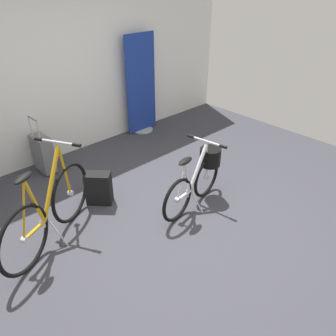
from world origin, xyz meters
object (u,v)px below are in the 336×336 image
object	(u,v)px
rolling_suitcase	(43,153)
backpack_on_floor	(99,188)
display_bike_left	(49,211)
floor_banner_stand	(141,90)
folding_bike_foreground	(199,175)

from	to	relation	value
rolling_suitcase	backpack_on_floor	world-z (taller)	rolling_suitcase
display_bike_left	rolling_suitcase	size ratio (longest dim) A/B	1.60
floor_banner_stand	backpack_on_floor	xyz separation A→B (m)	(-1.78, -1.32, -0.54)
floor_banner_stand	rolling_suitcase	size ratio (longest dim) A/B	2.00
display_bike_left	folding_bike_foreground	bearing A→B (deg)	-19.56
display_bike_left	rolling_suitcase	bearing A→B (deg)	67.25
rolling_suitcase	backpack_on_floor	bearing A→B (deg)	-82.85
floor_banner_stand	rolling_suitcase	xyz separation A→B (m)	(-1.93, -0.14, -0.46)
floor_banner_stand	folding_bike_foreground	distance (m)	2.35
folding_bike_foreground	display_bike_left	distance (m)	1.74
display_bike_left	backpack_on_floor	size ratio (longest dim) A/B	3.20
folding_bike_foreground	backpack_on_floor	bearing A→B (deg)	137.17
display_bike_left	rolling_suitcase	distance (m)	1.54
floor_banner_stand	display_bike_left	bearing A→B (deg)	-148.21
floor_banner_stand	backpack_on_floor	size ratio (longest dim) A/B	4.03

